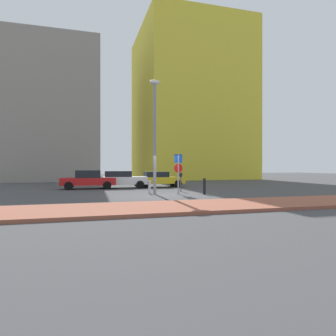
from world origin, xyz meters
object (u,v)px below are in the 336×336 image
Objects in this scene: parked_car_white at (122,179)px; traffic_bollard_mid at (150,187)px; parking_meter at (181,179)px; street_lamp at (155,127)px; parked_car_yellow at (159,179)px; parked_car_red at (88,179)px; parking_sign_post at (178,169)px; traffic_bollard_near at (204,186)px.

parked_car_white reaches higher than traffic_bollard_mid.
street_lamp is (-2.31, -1.58, 3.46)m from parking_meter.
street_lamp is at bearing -106.56° from parked_car_yellow.
parking_sign_post is (5.53, -6.43, 0.88)m from parked_car_red.
street_lamp reaches higher than traffic_bollard_mid.
street_lamp is 4.98m from traffic_bollard_near.
parked_car_yellow is at bearing 86.08° from parking_sign_post.
traffic_bollard_mid is at bearing -79.69° from parked_car_white.
traffic_bollard_mid is (-1.73, 0.82, -1.20)m from parking_sign_post.
parked_car_white reaches higher than parked_car_yellow.
parked_car_white is at bearing 101.90° from street_lamp.
parked_car_red is 1.06× the size of parked_car_white.
traffic_bollard_mid is at bearing -55.94° from parked_car_red.
parked_car_white is at bearing 7.21° from parked_car_red.
parking_meter is 4.45m from street_lamp.
parked_car_yellow is at bearing 5.25° from parked_car_red.
parked_car_yellow is 0.57× the size of street_lamp.
street_lamp is at bearing 161.47° from traffic_bollard_near.
parking_sign_post reaches higher than parked_car_white.
parking_meter is at bearing 34.33° from street_lamp.
parked_car_yellow reaches higher than parking_meter.
parking_sign_post reaches higher than parked_car_red.
traffic_bollard_near is 3.59m from traffic_bollard_mid.
traffic_bollard_near reaches higher than traffic_bollard_mid.
traffic_bollard_mid is (-2.21, -6.17, -0.27)m from parked_car_yellow.
traffic_bollard_mid is (-3.30, 1.42, -0.08)m from traffic_bollard_near.
parked_car_yellow is at bearing 73.44° from street_lamp.
traffic_bollard_mid is (3.80, -5.62, -0.32)m from parked_car_red.
traffic_bollard_near is at bearing -18.53° from street_lamp.
street_lamp is 7.12× the size of traffic_bollard_near.
parked_car_red is 7.76m from parking_meter.
traffic_bollard_near is (0.73, -2.60, -0.35)m from parking_meter.
street_lamp reaches higher than parking_sign_post.
street_lamp is at bearing -56.02° from parked_car_red.
parked_car_white reaches higher than parking_meter.
traffic_bollard_near is at bearing -20.93° from parking_sign_post.
parked_car_white is 1.56× the size of parking_sign_post.
street_lamp reaches higher than parked_car_red.
street_lamp is at bearing -57.23° from traffic_bollard_mid.
parking_meter is at bearing -85.88° from parked_car_yellow.
parking_meter is 2.72m from traffic_bollard_near.
parked_car_white is 3.30m from parked_car_yellow.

